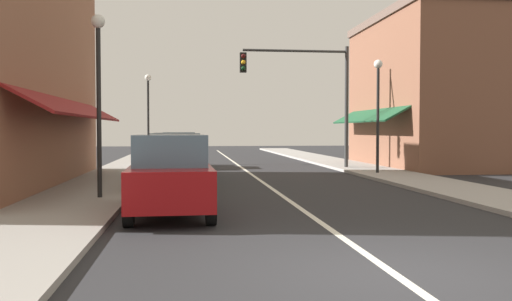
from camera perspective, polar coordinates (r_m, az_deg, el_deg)
ground_plane at (r=24.94m, az=-0.90°, el=-2.18°), size 80.00×80.00×0.00m
sidewalk_left at (r=24.95m, az=-13.56°, el=-2.10°), size 2.60×56.00×0.12m
sidewalk_right at (r=26.10m, az=11.20°, el=-1.90°), size 2.60×56.00×0.12m
lane_center_stripe at (r=24.94m, az=-0.90°, el=-2.17°), size 0.14×52.00×0.01m
storefront_right_block at (r=29.53m, az=17.92°, el=5.84°), size 7.22×10.20×7.68m
parked_car_nearest_left at (r=12.17m, az=-8.81°, el=-2.59°), size 1.86×4.14×1.77m
parked_car_second_left at (r=17.79m, az=-8.26°, el=-1.10°), size 1.82×4.12×1.77m
parked_car_third_left at (r=22.15m, az=-8.32°, el=-0.47°), size 1.80×4.11×1.77m
parked_car_far_left at (r=27.81m, az=-7.91°, el=0.06°), size 1.79×4.11×1.77m
traffic_signal_mast_arm at (r=26.09m, az=5.64°, el=6.73°), size 5.18×0.50×5.81m
street_lamp_left_near at (r=14.99m, az=-15.95°, el=7.38°), size 0.36×0.36×4.86m
street_lamp_right_mid at (r=23.22m, az=12.48°, el=5.36°), size 0.36×0.36×4.75m
street_lamp_left_far at (r=30.89m, az=-11.08°, el=4.74°), size 0.36×0.36×4.92m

